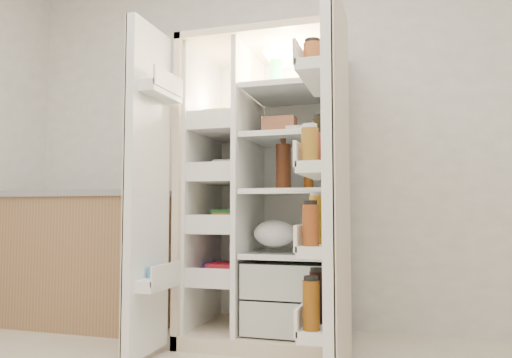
% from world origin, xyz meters
% --- Properties ---
extents(wall_back, '(4.00, 0.02, 2.70)m').
position_xyz_m(wall_back, '(0.00, 2.00, 1.35)').
color(wall_back, white).
rests_on(wall_back, floor).
extents(refrigerator, '(0.92, 0.70, 1.80)m').
position_xyz_m(refrigerator, '(-0.03, 1.65, 0.74)').
color(refrigerator, beige).
rests_on(refrigerator, floor).
extents(freezer_door, '(0.15, 0.40, 1.72)m').
position_xyz_m(freezer_door, '(-0.55, 1.05, 0.89)').
color(freezer_door, white).
rests_on(freezer_door, floor).
extents(fridge_door, '(0.17, 0.58, 1.72)m').
position_xyz_m(fridge_door, '(0.43, 0.96, 0.87)').
color(fridge_door, white).
rests_on(fridge_door, floor).
extents(kitchen_counter, '(1.25, 0.66, 0.91)m').
position_xyz_m(kitchen_counter, '(-1.36, 1.71, 0.46)').
color(kitchen_counter, '#9E794F').
rests_on(kitchen_counter, floor).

